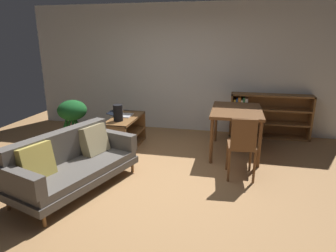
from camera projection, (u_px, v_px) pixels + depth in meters
The scene contains 10 objects.
ground_plane at pixel (147, 182), 4.16m from camera, with size 8.16×8.16×0.00m, color #A87A4C.
back_wall_panel at pixel (182, 69), 6.31m from camera, with size 6.80×0.10×2.70m, color silver.
fabric_couch at pixel (72, 161), 3.91m from camera, with size 1.26×1.89×0.77m.
media_console at pixel (125, 133), 5.43m from camera, with size 0.46×1.12×0.58m.
open_laptop at pixel (122, 115), 5.48m from camera, with size 0.45×0.33×0.07m.
desk_speaker at pixel (118, 113), 5.09m from camera, with size 0.17×0.17×0.29m.
potted_floor_plant at pixel (73, 115), 5.40m from camera, with size 0.53×0.53×0.89m.
dining_table at pixel (236, 114), 5.05m from camera, with size 0.85×1.23×0.80m.
dining_chair_near at pixel (242, 144), 4.13m from camera, with size 0.42×0.46×0.93m.
bookshelf at pixel (264, 115), 6.02m from camera, with size 1.60×0.31×0.90m.
Camera 1 is at (1.11, -3.61, 1.95)m, focal length 31.08 mm.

